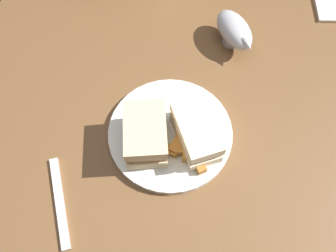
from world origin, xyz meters
The scene contains 13 objects.
ground_plane centered at (0.00, 0.00, 0.00)m, with size 6.00×6.00×0.00m, color black.
dining_table centered at (0.00, 0.00, 0.36)m, with size 1.22×0.98×0.71m, color brown.
plate centered at (-0.01, -0.01, 0.72)m, with size 0.26×0.26×0.02m, color silver.
sandwich_half_left centered at (-0.04, 0.03, 0.76)m, with size 0.13×0.11×0.07m.
sandwich_half_right centered at (-0.02, -0.06, 0.76)m, with size 0.14×0.12×0.06m.
potato_wedge_front centered at (-0.04, -0.03, 0.74)m, with size 0.05×0.02×0.02m, color #AD702D.
potato_wedge_middle centered at (-0.05, -0.02, 0.73)m, with size 0.04×0.02×0.01m, color #B77F33.
potato_wedge_back centered at (-0.06, -0.07, 0.74)m, with size 0.06×0.02×0.02m, color #AD702D.
potato_wedge_left_edge centered at (-0.06, -0.07, 0.74)m, with size 0.04×0.02×0.02m, color #B77F33.
potato_wedge_right_edge centered at (-0.05, -0.05, 0.74)m, with size 0.04×0.02×0.02m, color #B77F33.
gravy_boat centered at (0.26, -0.11, 0.75)m, with size 0.13×0.12×0.07m.
napkin centered at (0.42, -0.35, 0.72)m, with size 0.11×0.09×0.01m, color silver.
fork centered at (-0.19, 0.17, 0.71)m, with size 0.18×0.02×0.01m, color silver.
Camera 1 is at (-0.31, -0.07, 1.38)m, focal length 37.45 mm.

